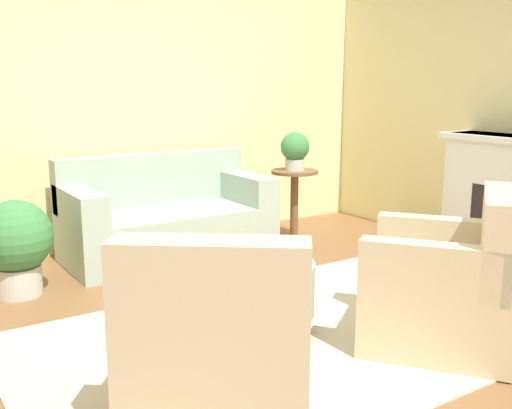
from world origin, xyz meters
TOP-DOWN VIEW (x-y plane):
  - ground_plane at (0.00, 0.00)m, footprint 16.00×16.00m
  - wall_back at (0.00, 2.74)m, footprint 9.35×0.12m
  - rug at (0.00, 0.00)m, footprint 3.25×2.12m
  - couch at (0.18, 2.12)m, footprint 1.85×0.89m
  - armchair_left at (-0.79, -0.59)m, footprint 1.16×1.16m
  - armchair_right at (0.79, -0.59)m, footprint 1.16×1.16m
  - ottoman_table at (-0.09, 0.21)m, footprint 0.78×0.78m
  - side_table at (1.49, 1.90)m, footprint 0.47×0.47m
  - potted_plant_on_side_table at (1.49, 1.90)m, footprint 0.29×0.29m
  - potted_plant_floor at (-1.21, 1.74)m, footprint 0.54×0.54m

SIDE VIEW (x-z plane):
  - ground_plane at x=0.00m, z-range 0.00..0.00m
  - rug at x=0.00m, z-range 0.00..0.01m
  - ottoman_table at x=-0.09m, z-range 0.07..0.52m
  - couch at x=0.18m, z-range -0.12..0.80m
  - armchair_left at x=-0.79m, z-range -0.11..0.84m
  - armchair_right at x=0.79m, z-range -0.11..0.84m
  - potted_plant_floor at x=-1.21m, z-range 0.05..0.77m
  - side_table at x=1.49m, z-range 0.12..0.83m
  - potted_plant_on_side_table at x=1.49m, z-range 0.74..1.11m
  - wall_back at x=0.00m, z-range 0.00..2.80m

